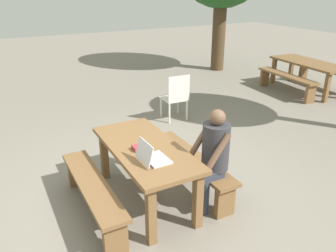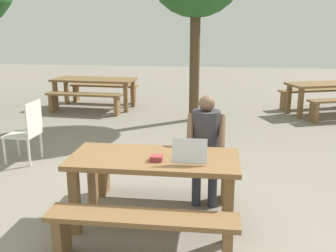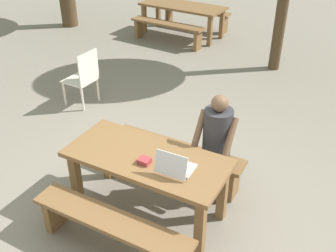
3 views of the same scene
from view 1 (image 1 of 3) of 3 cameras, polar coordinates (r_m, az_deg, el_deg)
ground_plane at (r=4.37m, az=-3.64°, el=-12.04°), size 30.00×30.00×0.00m
picnic_table_front at (r=4.05m, az=-3.86°, el=-4.95°), size 1.66×0.76×0.73m
bench_near at (r=4.01m, az=-12.48°, el=-10.51°), size 1.64×0.30×0.44m
bench_far at (r=4.46m, az=4.00°, el=-6.30°), size 1.64×0.30×0.44m
laptop at (r=3.64m, az=-2.74°, el=-5.10°), size 0.33×0.30×0.24m
small_pouch at (r=3.91m, az=-5.14°, el=-3.67°), size 0.11×0.11×0.05m
person_seated at (r=3.90m, az=7.52°, el=-4.45°), size 0.42×0.41×1.23m
plastic_chair at (r=6.55m, az=1.34°, el=4.95°), size 0.45×0.45×0.91m
picnic_table_rear at (r=9.08m, az=22.52°, el=9.24°), size 2.00×0.93×0.71m
bench_rear_south at (r=8.68m, az=19.19°, el=7.35°), size 1.77×0.41×0.47m
bench_rear_north at (r=9.62m, az=25.06°, el=7.91°), size 1.77×0.41×0.47m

